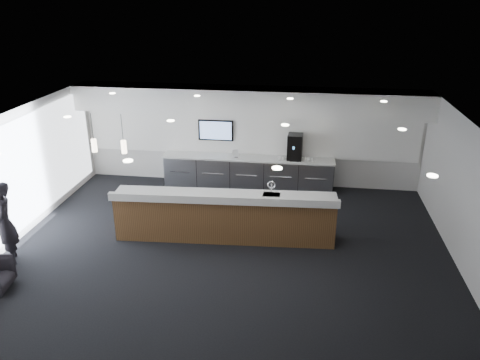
# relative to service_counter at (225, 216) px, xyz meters

# --- Properties ---
(ground) EXTENTS (10.00, 10.00, 0.00)m
(ground) POSITION_rel_service_counter_xyz_m (0.16, -0.46, -0.58)
(ground) COLOR black
(ground) RESTS_ON ground
(ceiling) EXTENTS (10.00, 8.00, 0.02)m
(ceiling) POSITION_rel_service_counter_xyz_m (0.16, -0.46, 2.42)
(ceiling) COLOR black
(ceiling) RESTS_ON back_wall
(back_wall) EXTENTS (10.00, 0.02, 3.00)m
(back_wall) POSITION_rel_service_counter_xyz_m (0.16, 3.54, 0.92)
(back_wall) COLOR silver
(back_wall) RESTS_ON ground
(left_wall) EXTENTS (0.02, 8.00, 3.00)m
(left_wall) POSITION_rel_service_counter_xyz_m (-4.84, -0.46, 0.92)
(left_wall) COLOR silver
(left_wall) RESTS_ON ground
(right_wall) EXTENTS (0.02, 8.00, 3.00)m
(right_wall) POSITION_rel_service_counter_xyz_m (5.16, -0.46, 0.92)
(right_wall) COLOR silver
(right_wall) RESTS_ON ground
(soffit_bulkhead) EXTENTS (10.00, 0.90, 0.70)m
(soffit_bulkhead) POSITION_rel_service_counter_xyz_m (0.16, 3.09, 2.07)
(soffit_bulkhead) COLOR white
(soffit_bulkhead) RESTS_ON back_wall
(alcove_panel) EXTENTS (9.80, 0.06, 1.40)m
(alcove_panel) POSITION_rel_service_counter_xyz_m (0.16, 3.51, 1.02)
(alcove_panel) COLOR white
(alcove_panel) RESTS_ON back_wall
(window_blinds_wall) EXTENTS (0.04, 7.36, 2.55)m
(window_blinds_wall) POSITION_rel_service_counter_xyz_m (-4.80, -0.46, 0.92)
(window_blinds_wall) COLOR silver
(window_blinds_wall) RESTS_ON left_wall
(back_credenza) EXTENTS (5.06, 0.66, 0.95)m
(back_credenza) POSITION_rel_service_counter_xyz_m (0.16, 3.18, -0.10)
(back_credenza) COLOR gray
(back_credenza) RESTS_ON ground
(wall_tv) EXTENTS (1.05, 0.08, 0.62)m
(wall_tv) POSITION_rel_service_counter_xyz_m (-0.84, 3.44, 1.07)
(wall_tv) COLOR black
(wall_tv) RESTS_ON back_wall
(pendant_left) EXTENTS (0.12, 0.12, 0.30)m
(pendant_left) POSITION_rel_service_counter_xyz_m (-2.24, 0.34, 1.67)
(pendant_left) COLOR #FFEAC6
(pendant_left) RESTS_ON ceiling
(pendant_right) EXTENTS (0.12, 0.12, 0.30)m
(pendant_right) POSITION_rel_service_counter_xyz_m (-2.94, 0.34, 1.67)
(pendant_right) COLOR #FFEAC6
(pendant_right) RESTS_ON ceiling
(ceiling_can_lights) EXTENTS (7.00, 5.00, 0.02)m
(ceiling_can_lights) POSITION_rel_service_counter_xyz_m (0.16, -0.46, 2.39)
(ceiling_can_lights) COLOR silver
(ceiling_can_lights) RESTS_ON ceiling
(service_counter) EXTENTS (5.24, 1.16, 1.49)m
(service_counter) POSITION_rel_service_counter_xyz_m (0.00, 0.00, 0.00)
(service_counter) COLOR #50331A
(service_counter) RESTS_ON ground
(coffee_machine) EXTENTS (0.44, 0.56, 0.74)m
(coffee_machine) POSITION_rel_service_counter_xyz_m (1.52, 3.22, 0.74)
(coffee_machine) COLOR black
(coffee_machine) RESTS_ON back_credenza
(info_sign_left) EXTENTS (0.18, 0.07, 0.25)m
(info_sign_left) POSITION_rel_service_counter_xyz_m (-0.21, 3.10, 0.50)
(info_sign_left) COLOR white
(info_sign_left) RESTS_ON back_credenza
(info_sign_right) EXTENTS (0.19, 0.06, 0.25)m
(info_sign_right) POSITION_rel_service_counter_xyz_m (1.44, 3.11, 0.50)
(info_sign_right) COLOR white
(info_sign_right) RESTS_ON back_credenza
(lounge_guest) EXTENTS (0.74, 0.81, 1.84)m
(lounge_guest) POSITION_rel_service_counter_xyz_m (-4.44, -1.67, 0.35)
(lounge_guest) COLOR black
(lounge_guest) RESTS_ON ground
(cup_0) EXTENTS (0.10, 0.10, 0.09)m
(cup_0) POSITION_rel_service_counter_xyz_m (2.06, 3.08, 0.42)
(cup_0) COLOR white
(cup_0) RESTS_ON back_credenza
(cup_1) EXTENTS (0.13, 0.13, 0.09)m
(cup_1) POSITION_rel_service_counter_xyz_m (1.92, 3.08, 0.42)
(cup_1) COLOR white
(cup_1) RESTS_ON back_credenza
(cup_2) EXTENTS (0.12, 0.12, 0.09)m
(cup_2) POSITION_rel_service_counter_xyz_m (1.78, 3.08, 0.42)
(cup_2) COLOR white
(cup_2) RESTS_ON back_credenza
(cup_3) EXTENTS (0.12, 0.12, 0.09)m
(cup_3) POSITION_rel_service_counter_xyz_m (1.64, 3.08, 0.42)
(cup_3) COLOR white
(cup_3) RESTS_ON back_credenza
(cup_4) EXTENTS (0.13, 0.13, 0.09)m
(cup_4) POSITION_rel_service_counter_xyz_m (1.50, 3.08, 0.42)
(cup_4) COLOR white
(cup_4) RESTS_ON back_credenza
(cup_5) EXTENTS (0.10, 0.10, 0.09)m
(cup_5) POSITION_rel_service_counter_xyz_m (1.36, 3.08, 0.42)
(cup_5) COLOR white
(cup_5) RESTS_ON back_credenza
(cup_6) EXTENTS (0.14, 0.14, 0.09)m
(cup_6) POSITION_rel_service_counter_xyz_m (1.22, 3.08, 0.42)
(cup_6) COLOR white
(cup_6) RESTS_ON back_credenza
(cup_7) EXTENTS (0.11, 0.11, 0.09)m
(cup_7) POSITION_rel_service_counter_xyz_m (1.08, 3.08, 0.42)
(cup_7) COLOR white
(cup_7) RESTS_ON back_credenza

